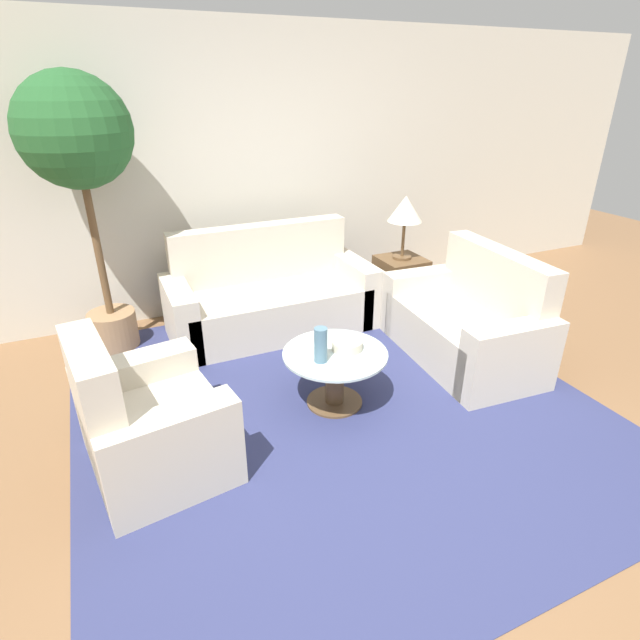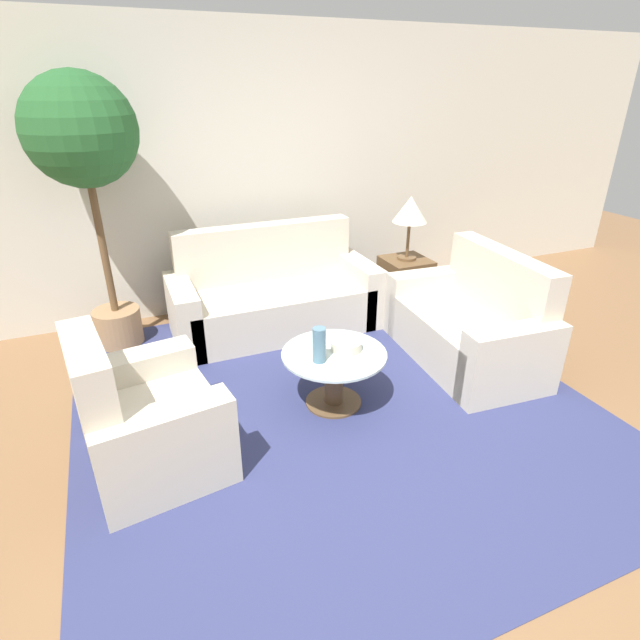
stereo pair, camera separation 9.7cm
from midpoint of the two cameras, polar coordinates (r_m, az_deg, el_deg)
name	(u,v)px [view 2 (the right image)]	position (r m, az deg, el deg)	size (l,w,h in m)	color
ground_plane	(361,466)	(3.13, 5.67, -16.29)	(14.00, 14.00, 0.00)	brown
wall_back	(235,174)	(4.94, -9.09, 16.15)	(10.00, 0.06, 2.60)	beige
rug	(333,402)	(3.63, 2.32, -9.40)	(3.46, 3.58, 0.01)	navy
sofa_main	(273,297)	(4.62, -4.76, 2.63)	(1.85, 0.80, 0.92)	beige
armchair	(142,424)	(3.12, -18.85, -11.22)	(0.85, 0.98, 0.88)	beige
loveseat	(472,326)	(4.25, 17.60, -0.72)	(0.85, 1.44, 0.90)	beige
coffee_table	(334,371)	(3.48, 2.40, -5.85)	(0.72, 0.72, 0.41)	brown
side_table	(404,285)	(5.01, 10.18, 3.94)	(0.42, 0.42, 0.54)	brown
table_lamp	(410,211)	(4.79, 10.86, 12.12)	(0.32, 0.32, 0.60)	brown
potted_plant	(84,149)	(4.28, -24.77, 17.33)	(0.83, 0.83, 2.18)	#93704C
vase	(319,345)	(3.25, 0.76, -2.87)	(0.09, 0.09, 0.24)	slate
bowl	(346,345)	(3.44, 3.84, -2.90)	(0.21, 0.21, 0.07)	beige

